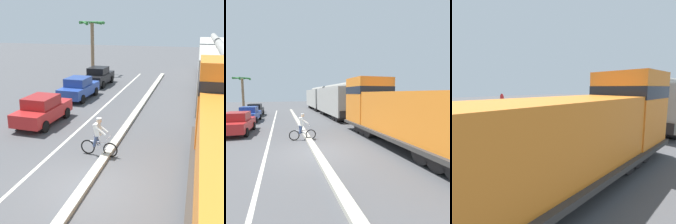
{
  "view_description": "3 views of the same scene",
  "coord_description": "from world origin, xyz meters",
  "views": [
    {
      "loc": [
        3.51,
        -9.27,
        5.73
      ],
      "look_at": [
        -0.24,
        4.44,
        1.47
      ],
      "focal_mm": 50.0,
      "sensor_mm": 36.0,
      "label": 1
    },
    {
      "loc": [
        -1.58,
        -8.55,
        2.98
      ],
      "look_at": [
        2.44,
        3.81,
        1.61
      ],
      "focal_mm": 28.0,
      "sensor_mm": 36.0,
      "label": 2
    },
    {
      "loc": [
        9.12,
        -4.58,
        3.47
      ],
      "look_at": [
        -3.11,
        7.19,
        1.06
      ],
      "focal_mm": 28.0,
      "sensor_mm": 36.0,
      "label": 3
    }
  ],
  "objects": [
    {
      "name": "parked_car_black",
      "position": [
        -4.95,
        17.11,
        0.82
      ],
      "size": [
        1.91,
        4.24,
        1.62
      ],
      "color": "black",
      "rests_on": "ground"
    },
    {
      "name": "stop_sign",
      "position": [
        -6.83,
        2.63,
        2.02
      ],
      "size": [
        0.76,
        0.08,
        2.88
      ],
      "color": "gray",
      "rests_on": "ground"
    },
    {
      "name": "ground_plane",
      "position": [
        0.0,
        0.0,
        0.0
      ],
      "size": [
        120.0,
        120.0,
        0.0
      ],
      "primitive_type": "plane",
      "color": "#4C4C4F"
    },
    {
      "name": "parked_car_red",
      "position": [
        -4.71,
        5.96,
        0.82
      ],
      "size": [
        1.96,
        4.26,
        1.62
      ],
      "color": "red",
      "rests_on": "ground"
    },
    {
      "name": "palm_tree_near",
      "position": [
        -7.34,
        22.53,
        4.23
      ],
      "size": [
        2.68,
        2.7,
        5.7
      ],
      "color": "#846647",
      "rests_on": "ground"
    },
    {
      "name": "median_curb",
      "position": [
        0.0,
        6.0,
        0.08
      ],
      "size": [
        0.36,
        36.0,
        0.16
      ],
      "primitive_type": "cube",
      "color": "#B2AD9E",
      "rests_on": "ground"
    },
    {
      "name": "locomotive",
      "position": [
        5.04,
        0.36,
        1.8
      ],
      "size": [
        3.1,
        11.61,
        4.2
      ],
      "color": "orange",
      "rests_on": "ground"
    },
    {
      "name": "hopper_car_lead",
      "position": [
        5.04,
        12.51,
        2.08
      ],
      "size": [
        2.9,
        10.6,
        4.18
      ],
      "color": "#A5A29A",
      "rests_on": "ground"
    },
    {
      "name": "lane_stripe",
      "position": [
        -2.4,
        6.0,
        0.0
      ],
      "size": [
        0.14,
        36.0,
        0.01
      ],
      "primitive_type": "cube",
      "color": "silver",
      "rests_on": "ground"
    },
    {
      "name": "parked_car_blue",
      "position": [
        -4.84,
        11.93,
        0.82
      ],
      "size": [
        1.98,
        4.27,
        1.62
      ],
      "color": "#28479E",
      "rests_on": "ground"
    },
    {
      "name": "cyclist",
      "position": [
        -0.36,
        2.66,
        0.82
      ],
      "size": [
        1.71,
        0.48,
        1.71
      ],
      "color": "black",
      "rests_on": "ground"
    }
  ]
}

